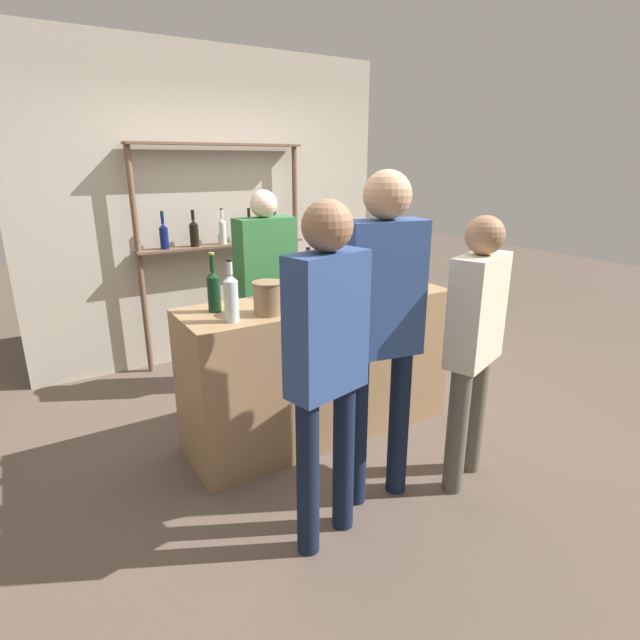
{
  "coord_description": "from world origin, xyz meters",
  "views": [
    {
      "loc": [
        -1.65,
        -2.68,
        1.83
      ],
      "look_at": [
        0.0,
        0.0,
        0.82
      ],
      "focal_mm": 28.0,
      "sensor_mm": 36.0,
      "label": 1
    }
  ],
  "objects_px": {
    "counter_bottle_2": "(389,271)",
    "customer_right": "(475,334)",
    "counter_bottle_4": "(308,278)",
    "counter_bottle_3": "(214,290)",
    "server_behind_counter": "(266,276)",
    "wine_glass": "(379,268)",
    "cork_jar": "(411,283)",
    "counter_bottle_0": "(408,270)",
    "ice_bucket": "(268,298)",
    "customer_left": "(327,352)",
    "counter_bottle_5": "(231,297)",
    "counter_bottle_1": "(338,284)",
    "customer_center": "(383,315)"
  },
  "relations": [
    {
      "from": "counter_bottle_2",
      "to": "customer_right",
      "type": "relative_size",
      "value": 0.22
    },
    {
      "from": "counter_bottle_4",
      "to": "counter_bottle_3",
      "type": "bearing_deg",
      "value": -179.79
    },
    {
      "from": "server_behind_counter",
      "to": "wine_glass",
      "type": "bearing_deg",
      "value": 32.92
    },
    {
      "from": "counter_bottle_3",
      "to": "cork_jar",
      "type": "bearing_deg",
      "value": -10.69
    },
    {
      "from": "counter_bottle_0",
      "to": "ice_bucket",
      "type": "height_order",
      "value": "counter_bottle_0"
    },
    {
      "from": "counter_bottle_3",
      "to": "wine_glass",
      "type": "relative_size",
      "value": 2.2
    },
    {
      "from": "counter_bottle_2",
      "to": "counter_bottle_3",
      "type": "distance_m",
      "value": 1.25
    },
    {
      "from": "counter_bottle_4",
      "to": "customer_left",
      "type": "xyz_separation_m",
      "value": [
        -0.49,
        -1.01,
        -0.09
      ]
    },
    {
      "from": "server_behind_counter",
      "to": "customer_left",
      "type": "relative_size",
      "value": 0.96
    },
    {
      "from": "counter_bottle_2",
      "to": "cork_jar",
      "type": "relative_size",
      "value": 2.75
    },
    {
      "from": "cork_jar",
      "to": "wine_glass",
      "type": "bearing_deg",
      "value": 98.75
    },
    {
      "from": "wine_glass",
      "to": "customer_left",
      "type": "distance_m",
      "value": 1.54
    },
    {
      "from": "ice_bucket",
      "to": "counter_bottle_3",
      "type": "bearing_deg",
      "value": 139.83
    },
    {
      "from": "counter_bottle_5",
      "to": "customer_right",
      "type": "xyz_separation_m",
      "value": [
        1.1,
        -0.78,
        -0.19
      ]
    },
    {
      "from": "cork_jar",
      "to": "server_behind_counter",
      "type": "distance_m",
      "value": 1.22
    },
    {
      "from": "counter_bottle_1",
      "to": "counter_bottle_3",
      "type": "relative_size",
      "value": 1.01
    },
    {
      "from": "counter_bottle_3",
      "to": "counter_bottle_5",
      "type": "relative_size",
      "value": 1.01
    },
    {
      "from": "counter_bottle_0",
      "to": "customer_right",
      "type": "relative_size",
      "value": 0.22
    },
    {
      "from": "counter_bottle_2",
      "to": "counter_bottle_5",
      "type": "relative_size",
      "value": 0.96
    },
    {
      "from": "counter_bottle_4",
      "to": "customer_left",
      "type": "bearing_deg",
      "value": -116.15
    },
    {
      "from": "counter_bottle_1",
      "to": "customer_right",
      "type": "xyz_separation_m",
      "value": [
        0.41,
        -0.75,
        -0.19
      ]
    },
    {
      "from": "customer_right",
      "to": "wine_glass",
      "type": "bearing_deg",
      "value": -28.6
    },
    {
      "from": "counter_bottle_1",
      "to": "ice_bucket",
      "type": "relative_size",
      "value": 1.85
    },
    {
      "from": "counter_bottle_1",
      "to": "wine_glass",
      "type": "height_order",
      "value": "counter_bottle_1"
    },
    {
      "from": "cork_jar",
      "to": "customer_right",
      "type": "xyz_separation_m",
      "value": [
        -0.21,
        -0.77,
        -0.11
      ]
    },
    {
      "from": "ice_bucket",
      "to": "wine_glass",
      "type": "bearing_deg",
      "value": 14.14
    },
    {
      "from": "counter_bottle_2",
      "to": "wine_glass",
      "type": "distance_m",
      "value": 0.15
    },
    {
      "from": "counter_bottle_4",
      "to": "wine_glass",
      "type": "height_order",
      "value": "counter_bottle_4"
    },
    {
      "from": "ice_bucket",
      "to": "cork_jar",
      "type": "bearing_deg",
      "value": -1.99
    },
    {
      "from": "counter_bottle_3",
      "to": "customer_center",
      "type": "bearing_deg",
      "value": -56.16
    },
    {
      "from": "counter_bottle_5",
      "to": "ice_bucket",
      "type": "height_order",
      "value": "counter_bottle_5"
    },
    {
      "from": "counter_bottle_4",
      "to": "server_behind_counter",
      "type": "xyz_separation_m",
      "value": [
        0.08,
        0.81,
        -0.15
      ]
    },
    {
      "from": "wine_glass",
      "to": "counter_bottle_2",
      "type": "bearing_deg",
      "value": -101.95
    },
    {
      "from": "counter_bottle_0",
      "to": "customer_center",
      "type": "distance_m",
      "value": 1.07
    },
    {
      "from": "customer_right",
      "to": "server_behind_counter",
      "type": "relative_size",
      "value": 0.97
    },
    {
      "from": "counter_bottle_3",
      "to": "ice_bucket",
      "type": "bearing_deg",
      "value": -40.17
    },
    {
      "from": "counter_bottle_1",
      "to": "counter_bottle_3",
      "type": "xyz_separation_m",
      "value": [
        -0.7,
        0.27,
        -0.0
      ]
    },
    {
      "from": "cork_jar",
      "to": "ice_bucket",
      "type": "bearing_deg",
      "value": 178.01
    },
    {
      "from": "customer_right",
      "to": "counter_bottle_4",
      "type": "bearing_deg",
      "value": 4.55
    },
    {
      "from": "cork_jar",
      "to": "customer_right",
      "type": "bearing_deg",
      "value": -105.03
    },
    {
      "from": "counter_bottle_2",
      "to": "customer_left",
      "type": "height_order",
      "value": "customer_left"
    },
    {
      "from": "counter_bottle_4",
      "to": "server_behind_counter",
      "type": "bearing_deg",
      "value": 84.53
    },
    {
      "from": "counter_bottle_2",
      "to": "customer_right",
      "type": "xyz_separation_m",
      "value": [
        -0.13,
        -0.91,
        -0.18
      ]
    },
    {
      "from": "counter_bottle_4",
      "to": "server_behind_counter",
      "type": "height_order",
      "value": "server_behind_counter"
    },
    {
      "from": "counter_bottle_5",
      "to": "customer_left",
      "type": "xyz_separation_m",
      "value": [
        0.14,
        -0.77,
        -0.1
      ]
    },
    {
      "from": "server_behind_counter",
      "to": "customer_left",
      "type": "height_order",
      "value": "customer_left"
    },
    {
      "from": "ice_bucket",
      "to": "customer_right",
      "type": "bearing_deg",
      "value": -42.87
    },
    {
      "from": "counter_bottle_4",
      "to": "customer_right",
      "type": "distance_m",
      "value": 1.13
    },
    {
      "from": "counter_bottle_0",
      "to": "counter_bottle_1",
      "type": "relative_size",
      "value": 0.95
    },
    {
      "from": "counter_bottle_3",
      "to": "counter_bottle_4",
      "type": "height_order",
      "value": "counter_bottle_3"
    }
  ]
}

